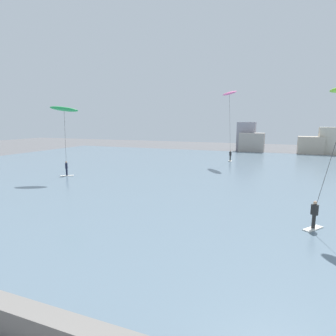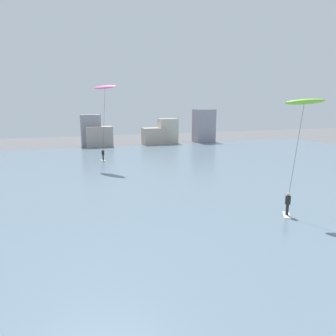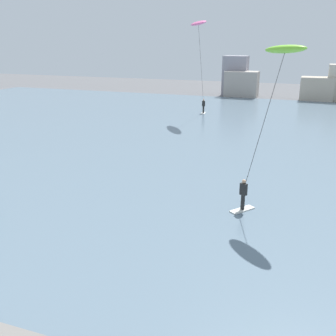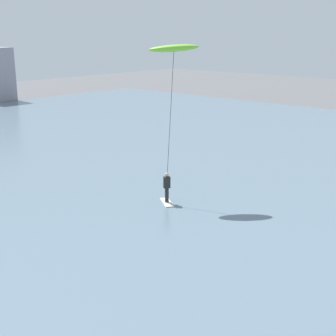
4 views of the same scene
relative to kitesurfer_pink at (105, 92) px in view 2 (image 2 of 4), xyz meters
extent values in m
cube|color=slate|center=(3.15, -8.25, -9.23)|extent=(84.00, 52.00, 0.10)
cube|color=gray|center=(0.06, 20.84, -6.31)|extent=(3.64, 2.61, 5.94)
cube|color=#A89E93|center=(1.38, 19.28, -7.38)|extent=(4.81, 2.98, 3.80)
cube|color=#B7A893|center=(12.05, 18.93, -7.63)|extent=(4.45, 2.82, 3.30)
cube|color=beige|center=(15.21, 19.54, -6.76)|extent=(3.72, 2.48, 5.04)
cube|color=gray|center=(23.33, 19.58, -5.85)|extent=(4.11, 3.22, 6.86)
cube|color=silver|center=(-0.13, 3.18, -9.15)|extent=(0.62, 1.44, 0.06)
cylinder|color=black|center=(-0.13, 3.18, -8.73)|extent=(0.20, 0.20, 0.78)
cube|color=black|center=(-0.13, 3.18, -8.04)|extent=(0.37, 0.26, 0.60)
sphere|color=tan|center=(-0.13, 3.18, -7.63)|extent=(0.20, 0.20, 0.20)
cylinder|color=#333333|center=(-0.06, 1.48, -3.82)|extent=(0.17, 3.43, 8.55)
ellipsoid|color=pink|center=(0.01, -0.23, 0.61)|extent=(3.17, 3.97, 0.72)
cube|color=silver|center=(9.00, -22.94, -9.15)|extent=(1.17, 1.40, 0.06)
cylinder|color=black|center=(9.00, -22.94, -8.73)|extent=(0.20, 0.20, 0.78)
cube|color=black|center=(9.00, -22.94, -8.04)|extent=(0.40, 0.38, 0.60)
sphere|color=tan|center=(9.00, -22.94, -7.63)|extent=(0.20, 0.20, 0.20)
cylinder|color=#333333|center=(9.68, -22.58, -4.80)|extent=(1.40, 0.76, 6.59)
ellipsoid|color=#7AD133|center=(10.36, -22.21, -1.36)|extent=(2.44, 2.40, 0.61)
camera|label=1|loc=(7.06, -40.34, -3.10)|focal=30.48mm
camera|label=2|loc=(-5.64, -39.27, -1.60)|focal=32.66mm
camera|label=3|loc=(11.83, -41.71, -0.92)|focal=42.77mm
camera|label=4|loc=(-8.52, -38.55, -0.59)|focal=50.96mm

